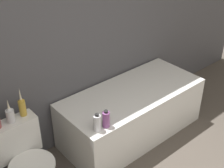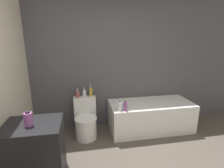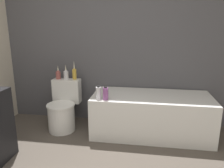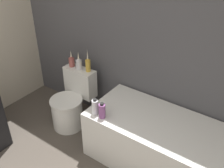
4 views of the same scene
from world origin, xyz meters
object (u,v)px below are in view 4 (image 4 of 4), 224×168
(bathtub, at_px, (165,146))
(shampoo_bottle_short, at_px, (102,111))
(vase_bronze, at_px, (88,64))
(vase_silver, at_px, (79,63))
(toilet, at_px, (71,103))
(shampoo_bottle_tall, at_px, (95,107))
(vase_gold, at_px, (72,61))

(bathtub, bearing_deg, shampoo_bottle_short, -155.49)
(vase_bronze, height_order, shampoo_bottle_short, vase_bronze)
(vase_silver, bearing_deg, toilet, -90.00)
(vase_silver, xyz_separation_m, shampoo_bottle_short, (0.69, -0.45, -0.14))
(vase_silver, xyz_separation_m, shampoo_bottle_tall, (0.60, -0.44, -0.13))
(vase_bronze, bearing_deg, toilet, -120.11)
(vase_bronze, distance_m, shampoo_bottle_short, 0.75)
(vase_silver, bearing_deg, vase_bronze, 10.43)
(shampoo_bottle_tall, bearing_deg, vase_bronze, 135.60)
(bathtub, bearing_deg, vase_silver, 172.31)
(vase_gold, relative_size, vase_bronze, 0.74)
(bathtub, relative_size, toilet, 2.28)
(toilet, height_order, shampoo_bottle_tall, shampoo_bottle_tall)
(shampoo_bottle_tall, bearing_deg, vase_silver, 143.72)
(bathtub, bearing_deg, vase_gold, 172.79)
(shampoo_bottle_tall, height_order, shampoo_bottle_short, shampoo_bottle_tall)
(shampoo_bottle_short, bearing_deg, toilet, 159.95)
(toilet, distance_m, vase_bronze, 0.56)
(vase_gold, height_order, shampoo_bottle_short, vase_gold)
(bathtub, bearing_deg, toilet, -179.13)
(vase_gold, height_order, vase_bronze, vase_bronze)
(bathtub, height_order, toilet, toilet)
(bathtub, distance_m, shampoo_bottle_tall, 0.83)
(bathtub, xyz_separation_m, vase_bronze, (-1.16, 0.20, 0.52))
(shampoo_bottle_tall, bearing_deg, bathtub, 20.83)
(bathtub, relative_size, shampoo_bottle_tall, 8.96)
(bathtub, distance_m, shampoo_bottle_short, 0.75)
(toilet, distance_m, vase_silver, 0.53)
(vase_gold, xyz_separation_m, shampoo_bottle_short, (0.82, -0.45, -0.13))
(vase_silver, bearing_deg, shampoo_bottle_short, -32.81)
(vase_silver, height_order, vase_bronze, vase_bronze)
(vase_bronze, bearing_deg, shampoo_bottle_short, -39.65)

